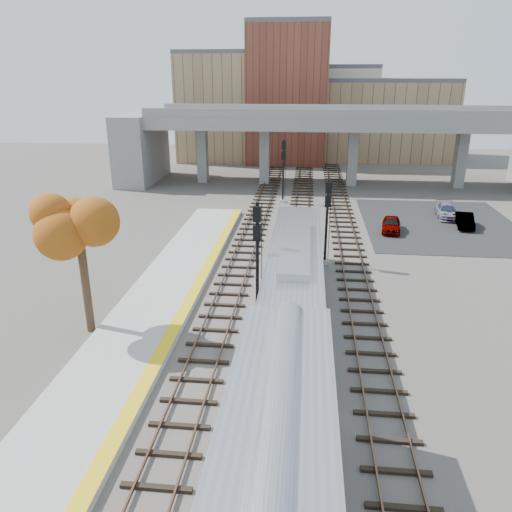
% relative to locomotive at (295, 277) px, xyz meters
% --- Properties ---
extents(ground, '(160.00, 160.00, 0.00)m').
position_rel_locomotive_xyz_m(ground, '(-1.00, -8.14, -2.28)').
color(ground, '#47423D').
rests_on(ground, ground).
extents(platform, '(4.50, 60.00, 0.35)m').
position_rel_locomotive_xyz_m(platform, '(-8.25, -8.14, -2.10)').
color(platform, '#9E9E99').
rests_on(platform, ground).
extents(yellow_strip, '(0.70, 60.00, 0.01)m').
position_rel_locomotive_xyz_m(yellow_strip, '(-6.35, -8.14, -1.92)').
color(yellow_strip, yellow).
rests_on(yellow_strip, platform).
extents(tracks, '(10.70, 95.00, 0.25)m').
position_rel_locomotive_xyz_m(tracks, '(-0.07, 4.36, -2.20)').
color(tracks, black).
rests_on(tracks, ground).
extents(overpass, '(54.00, 12.00, 9.50)m').
position_rel_locomotive_xyz_m(overpass, '(3.92, 36.86, 3.53)').
color(overpass, slate).
rests_on(overpass, ground).
extents(buildings_far, '(43.00, 21.00, 20.60)m').
position_rel_locomotive_xyz_m(buildings_far, '(0.26, 58.43, 5.60)').
color(buildings_far, '#9F835C').
rests_on(buildings_far, ground).
extents(parking_lot, '(14.00, 18.00, 0.04)m').
position_rel_locomotive_xyz_m(parking_lot, '(13.00, 19.86, -2.26)').
color(parking_lot, black).
rests_on(parking_lot, ground).
extents(locomotive, '(3.02, 19.05, 4.10)m').
position_rel_locomotive_xyz_m(locomotive, '(0.00, 0.00, 0.00)').
color(locomotive, '#A8AAB2').
rests_on(locomotive, ground).
extents(signal_mast_near, '(0.60, 0.64, 6.77)m').
position_rel_locomotive_xyz_m(signal_mast_near, '(-2.10, -0.77, 1.03)').
color(signal_mast_near, '#9E9E99').
rests_on(signal_mast_near, ground).
extents(signal_mast_mid, '(0.60, 0.64, 6.32)m').
position_rel_locomotive_xyz_m(signal_mast_mid, '(2.00, 8.25, 0.71)').
color(signal_mast_mid, '#9E9E99').
rests_on(signal_mast_mid, ground).
extents(signal_mast_far, '(0.60, 0.64, 6.78)m').
position_rel_locomotive_xyz_m(signal_mast_far, '(-2.10, 26.70, 1.04)').
color(signal_mast_far, '#9E9E99').
rests_on(signal_mast_far, ground).
extents(tree, '(3.60, 3.60, 8.42)m').
position_rel_locomotive_xyz_m(tree, '(-10.99, -3.35, 3.97)').
color(tree, '#382619').
rests_on(tree, ground).
extents(car_a, '(2.14, 4.09, 1.33)m').
position_rel_locomotive_xyz_m(car_a, '(8.06, 16.91, -1.57)').
color(car_a, '#99999E').
rests_on(car_a, parking_lot).
extents(car_b, '(1.89, 4.02, 1.27)m').
position_rel_locomotive_xyz_m(car_b, '(14.93, 18.91, -1.60)').
color(car_b, '#99999E').
rests_on(car_b, parking_lot).
extents(car_c, '(2.20, 4.59, 1.29)m').
position_rel_locomotive_xyz_m(car_c, '(14.11, 22.16, -1.59)').
color(car_c, '#99999E').
rests_on(car_c, parking_lot).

